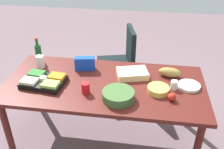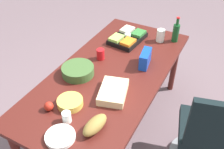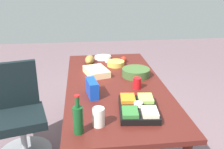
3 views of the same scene
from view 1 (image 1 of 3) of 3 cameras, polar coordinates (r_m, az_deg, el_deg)
name	(u,v)px [view 1 (image 1 of 3)]	position (r m, az deg, el deg)	size (l,w,h in m)	color
ground_plane	(105,138)	(3.12, -1.60, -14.01)	(10.00, 10.00, 0.00)	#6F5960
conference_table	(104,89)	(2.67, -1.82, -3.35)	(2.07, 0.98, 0.78)	#4D1914
office_chair	(119,69)	(3.66, 1.48, 1.23)	(0.59, 0.58, 0.99)	gray
paper_cup	(174,85)	(2.59, 13.75, -2.25)	(0.07, 0.07, 0.09)	white
bread_loaf	(170,72)	(2.78, 12.85, 0.47)	(0.24, 0.11, 0.10)	olive
chip_bag_blue	(85,64)	(2.84, -6.10, 2.46)	(0.22, 0.08, 0.15)	#1243B8
sheet_cake	(132,74)	(2.73, 4.56, 0.22)	(0.32, 0.22, 0.07)	beige
veggie_tray	(44,81)	(2.68, -15.06, -1.41)	(0.45, 0.34, 0.09)	black
mayo_jar	(40,62)	(2.99, -15.76, 2.80)	(0.09, 0.09, 0.14)	white
apple_red	(172,97)	(2.43, 13.27, -4.93)	(0.08, 0.08, 0.08)	#AF2417
red_solo_cup	(86,88)	(2.47, -5.94, -3.02)	(0.08, 0.08, 0.11)	red
salad_bowl	(118,95)	(2.37, 1.40, -4.71)	(0.30, 0.30, 0.09)	#3D5C2D
chip_bowl	(158,90)	(2.52, 10.31, -3.33)	(0.21, 0.21, 0.06)	gold
paper_plate_stack	(189,86)	(2.67, 16.88, -2.45)	(0.22, 0.22, 0.03)	white
wine_bottle	(38,52)	(3.12, -16.16, 4.81)	(0.09, 0.09, 0.29)	#144820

